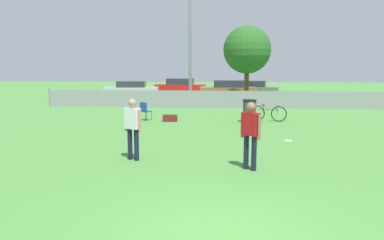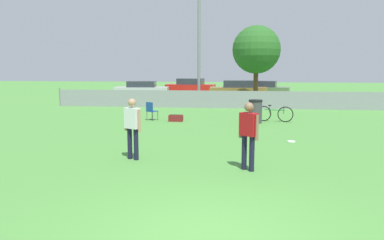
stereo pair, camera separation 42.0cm
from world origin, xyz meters
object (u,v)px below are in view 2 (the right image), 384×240
(parked_car_tan, at_px, (238,90))
(frisbee_disc, at_px, (291,141))
(trash_bin, at_px, (255,111))
(player_receiver_white, at_px, (132,124))
(gear_bag_sideline, at_px, (176,118))
(parked_car_silver, at_px, (142,89))
(folding_chair_sideline, at_px, (151,110))
(player_defender_red, at_px, (248,131))
(bicycle_sideline, at_px, (274,114))
(tree_near_pole, at_px, (256,50))
(parked_car_olive, at_px, (262,89))
(parked_car_red, at_px, (191,87))
(light_pole, at_px, (199,19))

(parked_car_tan, bearing_deg, frisbee_disc, -85.31)
(parked_car_tan, bearing_deg, trash_bin, -87.87)
(player_receiver_white, bearing_deg, parked_car_tan, 109.59)
(gear_bag_sideline, relative_size, parked_car_tan, 0.14)
(parked_car_silver, bearing_deg, folding_chair_sideline, -79.05)
(player_defender_red, distance_m, bicycle_sideline, 8.84)
(trash_bin, bearing_deg, gear_bag_sideline, 179.06)
(player_defender_red, bearing_deg, frisbee_disc, 107.31)
(tree_near_pole, xyz_separation_m, player_receiver_white, (-4.02, -16.61, -2.74))
(parked_car_tan, bearing_deg, player_receiver_white, -99.36)
(trash_bin, bearing_deg, parked_car_olive, 85.64)
(player_defender_red, bearing_deg, parked_car_red, 140.21)
(frisbee_disc, distance_m, bicycle_sideline, 4.89)
(folding_chair_sideline, relative_size, trash_bin, 0.83)
(tree_near_pole, distance_m, frisbee_disc, 14.03)
(light_pole, bearing_deg, parked_car_red, 100.70)
(tree_near_pole, bearing_deg, light_pole, -161.57)
(parked_car_silver, relative_size, parked_car_tan, 1.01)
(parked_car_tan, bearing_deg, folding_chair_sideline, -109.29)
(player_defender_red, xyz_separation_m, folding_chair_sideline, (-4.47, 8.39, -0.49))
(light_pole, xyz_separation_m, gear_bag_sideline, (-0.24, -7.86, -5.57))
(folding_chair_sideline, distance_m, parked_car_red, 17.56)
(parked_car_red, distance_m, parked_car_olive, 7.00)
(parked_car_red, bearing_deg, bicycle_sideline, -63.32)
(bicycle_sideline, xyz_separation_m, parked_car_olive, (0.25, 14.70, 0.31))
(player_defender_red, distance_m, frisbee_disc, 4.25)
(frisbee_disc, height_order, trash_bin, trash_bin)
(light_pole, bearing_deg, frisbee_disc, -69.57)
(tree_near_pole, distance_m, bicycle_sideline, 9.28)
(light_pole, bearing_deg, parked_car_silver, 133.84)
(player_receiver_white, bearing_deg, bicycle_sideline, 87.52)
(parked_car_red, distance_m, parked_car_tan, 6.47)
(folding_chair_sideline, xyz_separation_m, parked_car_olive, (6.13, 15.02, 0.18))
(tree_near_pole, relative_size, gear_bag_sideline, 8.14)
(folding_chair_sideline, bearing_deg, parked_car_olive, -84.19)
(player_defender_red, bearing_deg, trash_bin, 126.09)
(gear_bag_sideline, relative_size, parked_car_silver, 0.14)
(light_pole, height_order, tree_near_pole, light_pole)
(parked_car_silver, xyz_separation_m, parked_car_olive, (10.15, 1.62, -0.00))
(player_defender_red, height_order, parked_car_red, player_defender_red)
(trash_bin, bearing_deg, tree_near_pole, 87.73)
(folding_chair_sideline, xyz_separation_m, bicycle_sideline, (5.89, 0.32, -0.13))
(light_pole, xyz_separation_m, bicycle_sideline, (4.40, -7.35, -5.34))
(player_receiver_white, xyz_separation_m, parked_car_tan, (2.79, 20.55, -0.27))
(gear_bag_sideline, bearing_deg, parked_car_silver, 111.15)
(light_pole, height_order, player_defender_red, light_pole)
(tree_near_pole, height_order, player_receiver_white, tree_near_pole)
(gear_bag_sideline, xyz_separation_m, parked_car_silver, (-5.26, 13.59, 0.54))
(player_defender_red, distance_m, folding_chair_sideline, 9.52)
(folding_chair_sideline, height_order, parked_car_red, parked_car_red)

